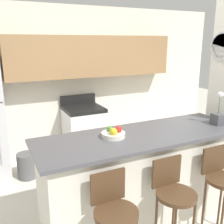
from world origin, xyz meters
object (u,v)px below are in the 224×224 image
orchid_vase (218,115)px  trash_bin (27,166)px  bar_stool_right (221,180)px  bar_stool_left (114,213)px  fruit_bowl (114,134)px  stove_range (84,133)px  bar_stool_mid (173,195)px

orchid_vase → trash_bin: size_ratio=1.01×
bar_stool_right → trash_bin: bar_stool_right is taller
bar_stool_left → fruit_bowl: 0.78m
orchid_vase → bar_stool_right: bearing=-128.8°
bar_stool_left → orchid_vase: 1.70m
stove_range → trash_bin: (-1.01, -0.29, -0.27)m
stove_range → bar_stool_mid: stove_range is taller
fruit_bowl → bar_stool_mid: bearing=-60.7°
bar_stool_right → bar_stool_left: bearing=180.0°
bar_stool_mid → fruit_bowl: fruit_bowl is taller
bar_stool_mid → stove_range: bearing=90.1°
fruit_bowl → trash_bin: size_ratio=0.63×
bar_stool_mid → bar_stool_right: same height
stove_range → bar_stool_left: size_ratio=1.13×
bar_stool_mid → bar_stool_left: bearing=180.0°
bar_stool_right → fruit_bowl: size_ratio=3.93×
bar_stool_left → bar_stool_right: size_ratio=1.00×
orchid_vase → trash_bin: (-1.97, 1.65, -0.96)m
stove_range → orchid_vase: bearing=-63.7°
trash_bin → bar_stool_right: bearing=-52.3°
orchid_vase → bar_stool_mid: bearing=-155.3°
bar_stool_left → bar_stool_mid: size_ratio=1.00×
stove_range → bar_stool_mid: size_ratio=1.13×
bar_stool_mid → bar_stool_right: 0.60m
orchid_vase → trash_bin: bearing=140.0°
fruit_bowl → orchid_vase: bearing=-6.2°
bar_stool_right → orchid_vase: (0.35, 0.44, 0.52)m
stove_range → orchid_vase: (0.96, -1.94, 0.69)m
orchid_vase → fruit_bowl: orchid_vase is taller
orchid_vase → bar_stool_left: bearing=-164.2°
bar_stool_right → stove_range: bearing=104.3°
stove_range → bar_stool_left: (-0.60, -2.38, 0.17)m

